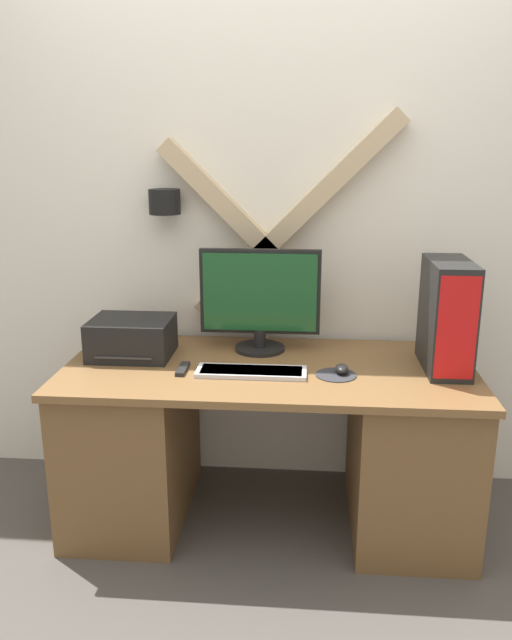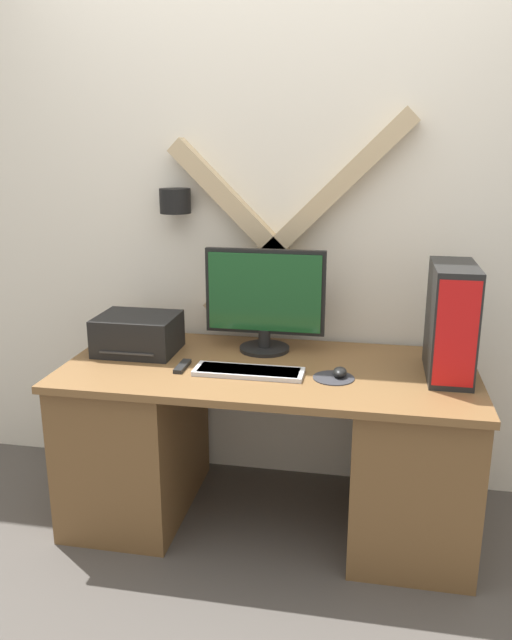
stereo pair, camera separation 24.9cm
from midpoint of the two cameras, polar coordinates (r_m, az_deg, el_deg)
ground_plane at (r=2.55m, az=2.52°, el=-22.28°), size 12.00×12.00×0.00m
wall_back at (r=2.84m, az=5.25°, el=11.16°), size 6.40×0.19×2.70m
desk at (r=2.68m, az=3.82°, el=-11.08°), size 1.67×0.77×0.70m
monitor at (r=2.68m, az=3.48°, el=1.96°), size 0.52×0.22×0.45m
keyboard at (r=2.46m, az=2.24°, el=-4.77°), size 0.43×0.14×0.02m
mousepad at (r=2.45m, az=10.03°, el=-5.29°), size 0.16×0.16×0.00m
mouse at (r=2.46m, az=10.59°, el=-4.74°), size 0.05×0.08×0.04m
computer_tower at (r=2.53m, az=20.13°, el=-0.15°), size 0.16×0.36×0.44m
printer at (r=2.72m, az=-8.20°, el=-1.30°), size 0.34×0.28×0.16m
remote_control at (r=2.52m, az=-3.95°, el=-4.29°), size 0.04×0.14×0.02m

